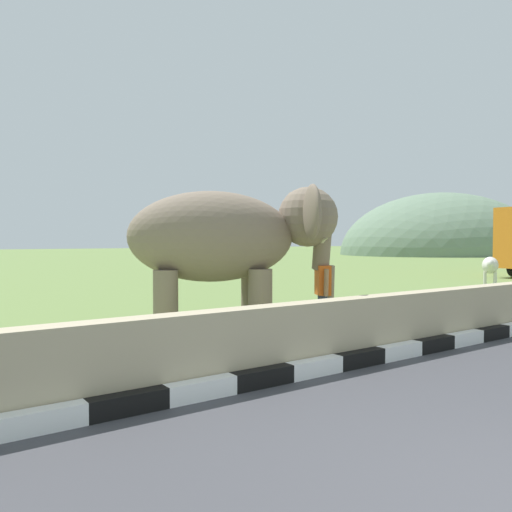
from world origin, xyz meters
TOP-DOWN VIEW (x-y plane):
  - striped_curb at (-0.35, 3.89)m, footprint 16.20×0.20m
  - barrier_parapet at (2.00, 4.19)m, footprint 28.00×0.36m
  - elephant at (1.44, 6.76)m, footprint 4.01×3.29m
  - person_handler at (3.11, 6.01)m, footprint 0.40×0.63m
  - cow_near at (15.41, 9.66)m, footprint 1.84×1.32m
  - hill_east at (55.00, 39.16)m, footprint 29.22×23.38m

SIDE VIEW (x-z plane):
  - hill_east at x=55.00m, z-range -8.05..8.05m
  - striped_curb at x=-0.35m, z-range 0.00..0.24m
  - barrier_parapet at x=2.00m, z-range 0.00..1.00m
  - cow_near at x=15.41m, z-range 0.26..1.48m
  - person_handler at x=3.11m, z-range 0.10..1.75m
  - elephant at x=1.44m, z-range 0.45..3.37m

